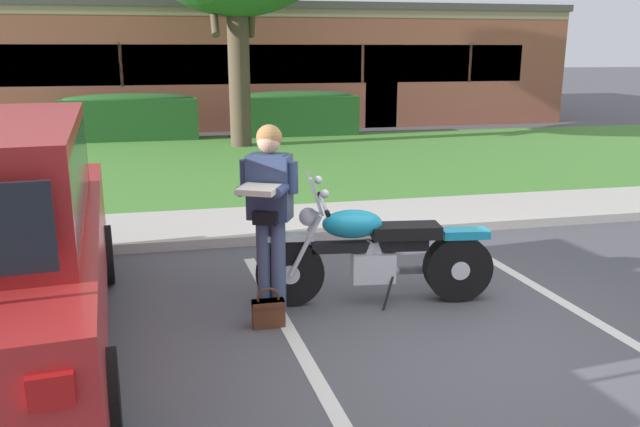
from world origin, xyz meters
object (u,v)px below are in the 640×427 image
object	(u,v)px
handbag	(268,311)
hedge_left	(130,117)
motorcycle	(384,253)
rider_person	(269,203)
hedge_center_left	(295,113)
brick_building	(230,63)

from	to	relation	value
handbag	hedge_left	bearing A→B (deg)	98.69
motorcycle	rider_person	size ratio (longest dim) A/B	1.31
hedge_center_left	hedge_left	bearing A→B (deg)	180.00
motorcycle	brick_building	size ratio (longest dim) A/B	0.11
motorcycle	hedge_center_left	distance (m)	11.81
motorcycle	hedge_left	size ratio (longest dim) A/B	0.66
rider_person	brick_building	bearing A→B (deg)	86.14
motorcycle	hedge_center_left	bearing A→B (deg)	83.62
brick_building	hedge_left	bearing A→B (deg)	-114.21
rider_person	handbag	world-z (taller)	rider_person
handbag	hedge_left	xyz separation A→B (m)	(-1.84, 12.06, 0.51)
brick_building	motorcycle	bearing A→B (deg)	-90.63
motorcycle	hedge_center_left	world-z (taller)	motorcycle
motorcycle	brick_building	distance (m)	18.88
brick_building	hedge_center_left	bearing A→B (deg)	-81.15
handbag	motorcycle	bearing A→B (deg)	15.85
handbag	hedge_left	size ratio (longest dim) A/B	0.11
handbag	brick_building	distance (m)	19.28
motorcycle	hedge_left	distance (m)	12.11
hedge_center_left	motorcycle	bearing A→B (deg)	-96.38
motorcycle	hedge_left	xyz separation A→B (m)	(-2.98, 11.74, 0.16)
rider_person	hedge_center_left	bearing A→B (deg)	78.51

